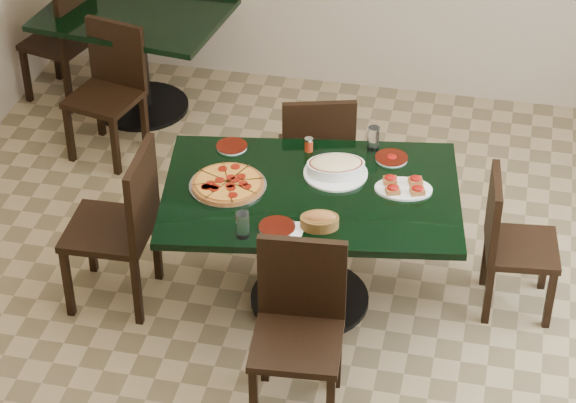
% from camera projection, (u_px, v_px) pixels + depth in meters
% --- Properties ---
extents(floor, '(5.50, 5.50, 0.00)m').
position_uv_depth(floor, '(305.00, 339.00, 6.01)').
color(floor, '#907953').
rests_on(floor, ground).
extents(room_shell, '(5.50, 5.50, 5.50)m').
position_uv_depth(room_shell, '(538.00, 17.00, 6.52)').
color(room_shell, silver).
rests_on(room_shell, floor).
extents(main_table, '(1.68, 1.22, 0.75)m').
position_uv_depth(main_table, '(311.00, 219.00, 5.93)').
color(main_table, black).
rests_on(main_table, floor).
extents(back_table, '(1.30, 1.02, 0.75)m').
position_uv_depth(back_table, '(137.00, 42.00, 7.64)').
color(back_table, black).
rests_on(back_table, floor).
extents(chair_far, '(0.52, 0.52, 0.90)m').
position_uv_depth(chair_far, '(317.00, 152.00, 6.57)').
color(chair_far, black).
rests_on(chair_far, floor).
extents(chair_near, '(0.46, 0.46, 0.92)m').
position_uv_depth(chair_near, '(299.00, 320.00, 5.36)').
color(chair_near, black).
rests_on(chair_near, floor).
extents(chair_right, '(0.42, 0.42, 0.83)m').
position_uv_depth(chair_right, '(509.00, 238.00, 5.97)').
color(chair_right, black).
rests_on(chair_right, floor).
extents(chair_left, '(0.46, 0.46, 0.96)m').
position_uv_depth(chair_left, '(124.00, 220.00, 5.97)').
color(chair_left, black).
rests_on(chair_left, floor).
extents(back_chair_near, '(0.50, 0.50, 0.89)m').
position_uv_depth(back_chair_near, '(110.00, 83.00, 7.24)').
color(back_chair_near, black).
rests_on(back_chair_near, floor).
extents(back_chair_left, '(0.51, 0.51, 0.90)m').
position_uv_depth(back_chair_left, '(67.00, 35.00, 7.77)').
color(back_chair_left, black).
rests_on(back_chair_left, floor).
extents(pepperoni_pizza, '(0.41, 0.41, 0.04)m').
position_uv_depth(pepperoni_pizza, '(228.00, 184.00, 5.84)').
color(pepperoni_pizza, silver).
rests_on(pepperoni_pizza, main_table).
extents(lasagna_casserole, '(0.35, 0.34, 0.09)m').
position_uv_depth(lasagna_casserole, '(336.00, 167.00, 5.92)').
color(lasagna_casserole, white).
rests_on(lasagna_casserole, main_table).
extents(bread_basket, '(0.22, 0.17, 0.09)m').
position_uv_depth(bread_basket, '(320.00, 220.00, 5.55)').
color(bread_basket, brown).
rests_on(bread_basket, main_table).
extents(bruschetta_platter, '(0.33, 0.24, 0.05)m').
position_uv_depth(bruschetta_platter, '(404.00, 186.00, 5.81)').
color(bruschetta_platter, white).
rests_on(bruschetta_platter, main_table).
extents(side_plate_near, '(0.18, 0.18, 0.02)m').
position_uv_depth(side_plate_near, '(277.00, 227.00, 5.55)').
color(side_plate_near, white).
rests_on(side_plate_near, main_table).
extents(side_plate_far_r, '(0.18, 0.18, 0.03)m').
position_uv_depth(side_plate_far_r, '(392.00, 158.00, 6.06)').
color(side_plate_far_r, white).
rests_on(side_plate_far_r, main_table).
extents(side_plate_far_l, '(0.17, 0.17, 0.02)m').
position_uv_depth(side_plate_far_l, '(232.00, 146.00, 6.15)').
color(side_plate_far_l, white).
rests_on(side_plate_far_l, main_table).
extents(napkin_setting, '(0.17, 0.17, 0.01)m').
position_uv_depth(napkin_setting, '(287.00, 230.00, 5.54)').
color(napkin_setting, white).
rests_on(napkin_setting, main_table).
extents(water_glass_a, '(0.06, 0.06, 0.14)m').
position_uv_depth(water_glass_a, '(373.00, 138.00, 6.10)').
color(water_glass_a, white).
rests_on(water_glass_a, main_table).
extents(water_glass_b, '(0.07, 0.07, 0.14)m').
position_uv_depth(water_glass_b, '(243.00, 225.00, 5.47)').
color(water_glass_b, white).
rests_on(water_glass_b, main_table).
extents(pepper_shaker, '(0.05, 0.05, 0.08)m').
position_uv_depth(pepper_shaker, '(309.00, 144.00, 6.10)').
color(pepper_shaker, '#B23812').
rests_on(pepper_shaker, main_table).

